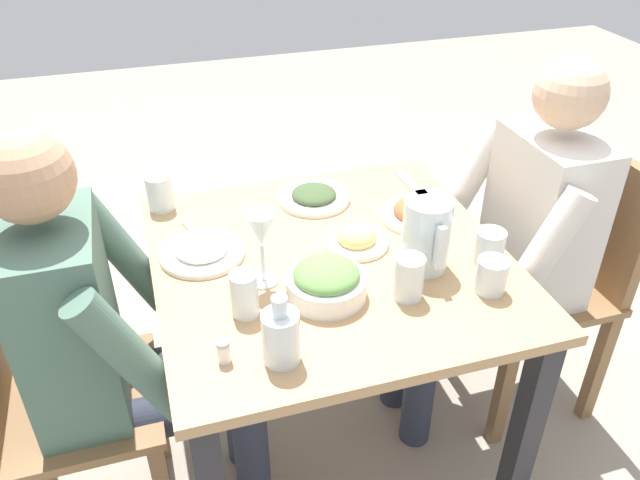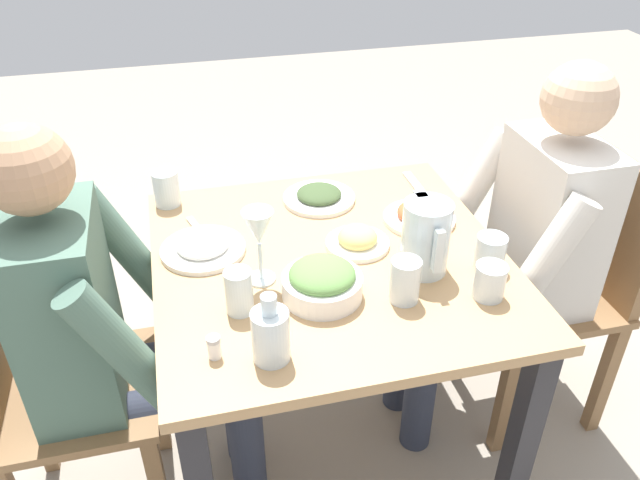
% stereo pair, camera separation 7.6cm
% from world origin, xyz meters
% --- Properties ---
extents(ground_plane, '(8.00, 8.00, 0.00)m').
position_xyz_m(ground_plane, '(0.00, 0.00, 0.00)').
color(ground_plane, gray).
extents(dining_table, '(0.91, 0.91, 0.72)m').
position_xyz_m(dining_table, '(0.00, 0.00, 0.60)').
color(dining_table, tan).
rests_on(dining_table, ground_plane).
extents(chair_near, '(0.40, 0.40, 0.89)m').
position_xyz_m(chair_near, '(0.06, -0.76, 0.50)').
color(chair_near, olive).
rests_on(chair_near, ground_plane).
extents(chair_far, '(0.40, 0.40, 0.89)m').
position_xyz_m(chair_far, '(-0.02, 0.76, 0.50)').
color(chair_far, olive).
rests_on(chair_far, ground_plane).
extents(diner_near, '(0.48, 0.53, 1.18)m').
position_xyz_m(diner_near, '(0.06, -0.56, 0.65)').
color(diner_near, '#4C6B5B').
rests_on(diner_near, ground_plane).
extents(diner_far, '(0.48, 0.53, 1.18)m').
position_xyz_m(diner_far, '(-0.02, 0.56, 0.65)').
color(diner_far, silver).
rests_on(diner_far, ground_plane).
extents(water_pitcher, '(0.16, 0.12, 0.19)m').
position_xyz_m(water_pitcher, '(0.11, 0.21, 0.82)').
color(water_pitcher, silver).
rests_on(water_pitcher, dining_table).
extents(salad_bowl, '(0.19, 0.19, 0.09)m').
position_xyz_m(salad_bowl, '(0.15, -0.06, 0.76)').
color(salad_bowl, white).
rests_on(salad_bowl, dining_table).
extents(plate_rice_curry, '(0.20, 0.20, 0.06)m').
position_xyz_m(plate_rice_curry, '(-0.12, 0.29, 0.74)').
color(plate_rice_curry, white).
rests_on(plate_rice_curry, dining_table).
extents(plate_dolmas, '(0.21, 0.21, 0.04)m').
position_xyz_m(plate_dolmas, '(-0.30, 0.04, 0.74)').
color(plate_dolmas, white).
rests_on(plate_dolmas, dining_table).
extents(plate_fries, '(0.17, 0.17, 0.06)m').
position_xyz_m(plate_fries, '(-0.04, 0.08, 0.74)').
color(plate_fries, white).
rests_on(plate_fries, dining_table).
extents(plate_yoghurt, '(0.22, 0.22, 0.04)m').
position_xyz_m(plate_yoghurt, '(-0.11, -0.32, 0.74)').
color(plate_yoghurt, white).
rests_on(plate_yoghurt, dining_table).
extents(water_glass_center, '(0.06, 0.06, 0.11)m').
position_xyz_m(water_glass_center, '(0.16, -0.26, 0.78)').
color(water_glass_center, silver).
rests_on(water_glass_center, dining_table).
extents(water_glass_far_left, '(0.08, 0.08, 0.09)m').
position_xyz_m(water_glass_far_left, '(0.14, 0.38, 0.77)').
color(water_glass_far_left, silver).
rests_on(water_glass_far_left, dining_table).
extents(water_glass_near_left, '(0.08, 0.08, 0.09)m').
position_xyz_m(water_glass_near_left, '(0.24, 0.32, 0.77)').
color(water_glass_near_left, silver).
rests_on(water_glass_near_left, dining_table).
extents(water_glass_by_pitcher, '(0.07, 0.07, 0.11)m').
position_xyz_m(water_glass_by_pitcher, '(-0.38, -0.40, 0.78)').
color(water_glass_by_pitcher, silver).
rests_on(water_glass_by_pitcher, dining_table).
extents(water_glass_near_right, '(0.07, 0.07, 0.11)m').
position_xyz_m(water_glass_near_right, '(0.21, 0.12, 0.78)').
color(water_glass_near_right, silver).
rests_on(water_glass_near_right, dining_table).
extents(wine_glass, '(0.08, 0.08, 0.20)m').
position_xyz_m(wine_glass, '(0.05, -0.19, 0.86)').
color(wine_glass, silver).
rests_on(wine_glass, dining_table).
extents(oil_carafe, '(0.08, 0.08, 0.16)m').
position_xyz_m(oil_carafe, '(0.33, -0.21, 0.78)').
color(oil_carafe, silver).
rests_on(oil_carafe, dining_table).
extents(salt_shaker, '(0.03, 0.03, 0.05)m').
position_xyz_m(salt_shaker, '(0.29, -0.33, 0.75)').
color(salt_shaker, white).
rests_on(salt_shaker, dining_table).
extents(fork_near, '(0.17, 0.03, 0.01)m').
position_xyz_m(fork_near, '(-0.31, 0.35, 0.73)').
color(fork_near, silver).
rests_on(fork_near, dining_table).
extents(knife_near, '(0.18, 0.07, 0.01)m').
position_xyz_m(knife_near, '(-0.19, -0.32, 0.73)').
color(knife_near, silver).
rests_on(knife_near, dining_table).
extents(fork_far, '(0.17, 0.05, 0.01)m').
position_xyz_m(fork_far, '(-0.07, 0.32, 0.73)').
color(fork_far, silver).
rests_on(fork_far, dining_table).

